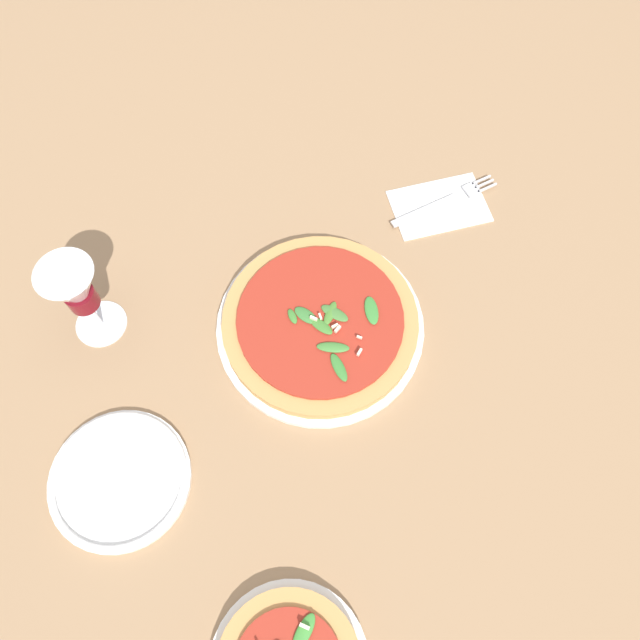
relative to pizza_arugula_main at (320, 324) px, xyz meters
The scene contains 6 objects.
ground_plane 0.02m from the pizza_arugula_main, 89.10° to the left, with size 6.00×6.00×0.00m, color #9E7A56.
pizza_arugula_main is the anchor object (origin of this frame).
wine_glass 0.34m from the pizza_arugula_main, behind, with size 0.08×0.08×0.16m.
napkin 0.29m from the pizza_arugula_main, 43.65° to the left, with size 0.17×0.12×0.01m.
fork 0.30m from the pizza_arugula_main, 43.15° to the left, with size 0.19×0.09×0.00m.
side_plate_white 0.35m from the pizza_arugula_main, 144.80° to the right, with size 0.19×0.19×0.02m.
Camera 1 is at (-0.03, -0.39, 0.85)m, focal length 35.00 mm.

